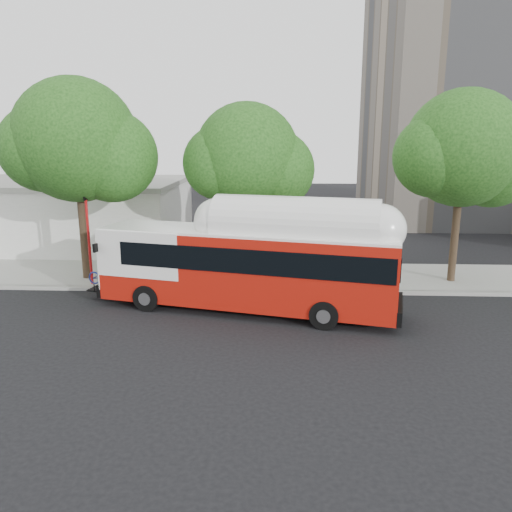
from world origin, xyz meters
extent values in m
plane|color=black|center=(0.00, 0.00, 0.00)|extent=(120.00, 120.00, 0.00)
cube|color=gray|center=(0.00, 6.50, 0.07)|extent=(60.00, 5.00, 0.15)
cube|color=gray|center=(0.00, 3.90, 0.07)|extent=(60.00, 0.30, 0.15)
cube|color=maroon|center=(-3.00, 3.90, 0.08)|extent=(10.00, 0.32, 0.16)
cylinder|color=#2D2116|center=(-9.00, 5.50, 3.04)|extent=(0.36, 0.36, 6.08)
sphere|color=#173D11|center=(-9.00, 5.50, 6.84)|extent=(5.80, 5.80, 5.80)
sphere|color=#173D11|center=(-7.41, 5.70, 6.08)|extent=(4.35, 4.35, 4.35)
cylinder|color=#2D2116|center=(-1.00, 6.00, 2.72)|extent=(0.36, 0.36, 5.44)
sphere|color=#173D11|center=(-1.00, 6.00, 6.12)|extent=(5.00, 5.00, 5.00)
sphere|color=#173D11|center=(0.38, 6.20, 5.44)|extent=(3.75, 3.75, 3.75)
cylinder|color=#2D2116|center=(9.00, 5.80, 2.88)|extent=(0.36, 0.36, 5.76)
sphere|color=#173D11|center=(9.00, 5.80, 6.48)|extent=(5.40, 5.40, 5.40)
sphere|color=#173D11|center=(10.48, 6.00, 5.76)|extent=(4.05, 4.05, 4.05)
cube|color=gray|center=(18.00, 28.00, 17.50)|extent=(18.00, 18.00, 35.00)
cube|color=silver|center=(-14.00, 14.00, 2.00)|extent=(16.00, 10.00, 4.00)
cube|color=gray|center=(-14.00, 14.00, 4.10)|extent=(16.20, 10.20, 0.30)
cube|color=#A9150B|center=(-0.76, 1.45, 1.80)|extent=(12.30, 5.34, 2.90)
cube|color=black|center=(-0.27, 1.34, 2.40)|extent=(11.14, 5.12, 0.95)
cube|color=white|center=(-0.76, 1.45, 3.30)|extent=(12.28, 5.27, 0.10)
cube|color=white|center=(1.19, 0.99, 3.56)|extent=(6.70, 3.45, 0.55)
cube|color=black|center=(-7.14, 2.99, 0.50)|extent=(1.20, 1.94, 0.06)
imported|color=navy|center=(-7.14, 2.99, 0.98)|extent=(0.98, 1.81, 0.90)
cylinder|color=red|center=(-8.34, 4.45, 2.08)|extent=(0.12, 0.12, 4.16)
cube|color=black|center=(-8.34, 4.45, 4.27)|extent=(0.05, 0.42, 0.26)
camera|label=1|loc=(0.53, -18.07, 6.97)|focal=35.00mm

